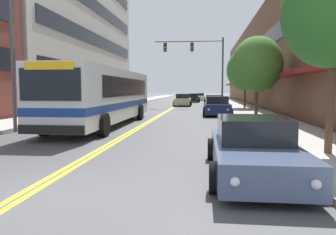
{
  "coord_description": "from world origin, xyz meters",
  "views": [
    {
      "loc": [
        3.33,
        -5.45,
        1.96
      ],
      "look_at": [
        0.42,
        20.58,
        -0.31
      ],
      "focal_mm": 35.0,
      "sensor_mm": 36.0,
      "label": 1
    }
  ],
  "objects_px": {
    "car_red_parked_right_mid": "(212,100)",
    "car_white_moving_lead": "(199,97)",
    "car_slate_blue_parked_right_foreground": "(253,148)",
    "street_tree_right_mid": "(257,64)",
    "car_charcoal_parked_left_near": "(128,103)",
    "car_navy_parked_right_far": "(217,107)",
    "car_black_moving_second": "(193,98)",
    "street_lamp_left_near": "(16,19)",
    "car_beige_moving_third": "(183,100)",
    "car_champagne_parked_right_end": "(215,102)",
    "traffic_signal_mast": "(200,58)",
    "street_tree_right_far": "(245,70)",
    "city_bus": "(105,94)",
    "street_tree_right_near": "(334,12)"
  },
  "relations": [
    {
      "from": "traffic_signal_mast",
      "to": "street_lamp_left_near",
      "type": "relative_size",
      "value": 0.85
    },
    {
      "from": "car_charcoal_parked_left_near",
      "to": "car_black_moving_second",
      "type": "distance_m",
      "value": 18.5
    },
    {
      "from": "street_lamp_left_near",
      "to": "street_tree_right_far",
      "type": "distance_m",
      "value": 22.03
    },
    {
      "from": "car_slate_blue_parked_right_foreground",
      "to": "street_tree_right_mid",
      "type": "relative_size",
      "value": 0.93
    },
    {
      "from": "city_bus",
      "to": "traffic_signal_mast",
      "type": "relative_size",
      "value": 1.69
    },
    {
      "from": "car_slate_blue_parked_right_foreground",
      "to": "car_champagne_parked_right_end",
      "type": "relative_size",
      "value": 1.02
    },
    {
      "from": "street_lamp_left_near",
      "to": "traffic_signal_mast",
      "type": "bearing_deg",
      "value": 69.83
    },
    {
      "from": "car_navy_parked_right_far",
      "to": "car_beige_moving_third",
      "type": "height_order",
      "value": "car_navy_parked_right_far"
    },
    {
      "from": "car_champagne_parked_right_end",
      "to": "traffic_signal_mast",
      "type": "bearing_deg",
      "value": 147.5
    },
    {
      "from": "car_black_moving_second",
      "to": "street_tree_right_far",
      "type": "relative_size",
      "value": 0.87
    },
    {
      "from": "car_white_moving_lead",
      "to": "street_lamp_left_near",
      "type": "xyz_separation_m",
      "value": [
        -7.44,
        -43.76,
        4.49
      ]
    },
    {
      "from": "car_navy_parked_right_far",
      "to": "car_black_moving_second",
      "type": "bearing_deg",
      "value": 96.16
    },
    {
      "from": "traffic_signal_mast",
      "to": "street_lamp_left_near",
      "type": "xyz_separation_m",
      "value": [
        -7.86,
        -21.41,
        -0.21
      ]
    },
    {
      "from": "street_lamp_left_near",
      "to": "car_white_moving_lead",
      "type": "bearing_deg",
      "value": 80.35
    },
    {
      "from": "car_slate_blue_parked_right_foreground",
      "to": "street_tree_right_near",
      "type": "distance_m",
      "value": 4.69
    },
    {
      "from": "car_slate_blue_parked_right_foreground",
      "to": "street_tree_right_far",
      "type": "bearing_deg",
      "value": 83.64
    },
    {
      "from": "car_champagne_parked_right_end",
      "to": "car_white_moving_lead",
      "type": "xyz_separation_m",
      "value": [
        -2.01,
        23.37,
        -0.04
      ]
    },
    {
      "from": "traffic_signal_mast",
      "to": "car_champagne_parked_right_end",
      "type": "bearing_deg",
      "value": -32.5
    },
    {
      "from": "city_bus",
      "to": "traffic_signal_mast",
      "type": "xyz_separation_m",
      "value": [
        4.88,
        18.16,
        3.61
      ]
    },
    {
      "from": "car_red_parked_right_mid",
      "to": "car_white_moving_lead",
      "type": "xyz_separation_m",
      "value": [
        -1.87,
        16.11,
        0.01
      ]
    },
    {
      "from": "car_charcoal_parked_left_near",
      "to": "street_tree_right_mid",
      "type": "relative_size",
      "value": 0.84
    },
    {
      "from": "car_red_parked_right_mid",
      "to": "car_navy_parked_right_far",
      "type": "bearing_deg",
      "value": -90.02
    },
    {
      "from": "car_red_parked_right_mid",
      "to": "car_white_moving_lead",
      "type": "relative_size",
      "value": 0.96
    },
    {
      "from": "city_bus",
      "to": "car_beige_moving_third",
      "type": "xyz_separation_m",
      "value": [
        2.86,
        20.76,
        -1.03
      ]
    },
    {
      "from": "street_lamp_left_near",
      "to": "car_beige_moving_third",
      "type": "bearing_deg",
      "value": 76.34
    },
    {
      "from": "car_champagne_parked_right_end",
      "to": "traffic_signal_mast",
      "type": "relative_size",
      "value": 0.65
    },
    {
      "from": "car_red_parked_right_mid",
      "to": "car_navy_parked_right_far",
      "type": "xyz_separation_m",
      "value": [
        -0.01,
        -17.08,
        0.08
      ]
    },
    {
      "from": "car_white_moving_lead",
      "to": "street_lamp_left_near",
      "type": "height_order",
      "value": "street_lamp_left_near"
    },
    {
      "from": "car_charcoal_parked_left_near",
      "to": "car_slate_blue_parked_right_foreground",
      "type": "bearing_deg",
      "value": -70.33
    },
    {
      "from": "car_beige_moving_third",
      "to": "traffic_signal_mast",
      "type": "xyz_separation_m",
      "value": [
        2.02,
        -2.61,
        4.64
      ]
    },
    {
      "from": "car_red_parked_right_mid",
      "to": "car_black_moving_second",
      "type": "bearing_deg",
      "value": 108.67
    },
    {
      "from": "car_white_moving_lead",
      "to": "car_champagne_parked_right_end",
      "type": "bearing_deg",
      "value": -85.08
    },
    {
      "from": "car_navy_parked_right_far",
      "to": "traffic_signal_mast",
      "type": "xyz_separation_m",
      "value": [
        -1.44,
        10.83,
        4.64
      ]
    },
    {
      "from": "car_black_moving_second",
      "to": "street_tree_right_mid",
      "type": "distance_m",
      "value": 28.03
    },
    {
      "from": "car_charcoal_parked_left_near",
      "to": "car_red_parked_right_mid",
      "type": "bearing_deg",
      "value": 47.78
    },
    {
      "from": "car_navy_parked_right_far",
      "to": "car_beige_moving_third",
      "type": "bearing_deg",
      "value": 104.47
    },
    {
      "from": "car_champagne_parked_right_end",
      "to": "street_tree_right_mid",
      "type": "relative_size",
      "value": 0.91
    },
    {
      "from": "traffic_signal_mast",
      "to": "street_tree_right_mid",
      "type": "height_order",
      "value": "traffic_signal_mast"
    },
    {
      "from": "car_charcoal_parked_left_near",
      "to": "car_navy_parked_right_far",
      "type": "xyz_separation_m",
      "value": [
        8.61,
        -7.58,
        0.03
      ]
    },
    {
      "from": "car_red_parked_right_mid",
      "to": "car_champagne_parked_right_end",
      "type": "height_order",
      "value": "car_champagne_parked_right_end"
    },
    {
      "from": "car_white_moving_lead",
      "to": "city_bus",
      "type": "bearing_deg",
      "value": -96.29
    },
    {
      "from": "car_red_parked_right_mid",
      "to": "street_lamp_left_near",
      "type": "height_order",
      "value": "street_lamp_left_near"
    },
    {
      "from": "street_lamp_left_near",
      "to": "car_black_moving_second",
      "type": "bearing_deg",
      "value": 79.53
    },
    {
      "from": "car_charcoal_parked_left_near",
      "to": "car_slate_blue_parked_right_foreground",
      "type": "xyz_separation_m",
      "value": [
        8.78,
        -24.57,
        -0.02
      ]
    },
    {
      "from": "street_lamp_left_near",
      "to": "street_tree_right_near",
      "type": "bearing_deg",
      "value": -20.23
    },
    {
      "from": "car_beige_moving_third",
      "to": "street_lamp_left_near",
      "type": "bearing_deg",
      "value": -103.66
    },
    {
      "from": "car_red_parked_right_mid",
      "to": "street_tree_right_far",
      "type": "xyz_separation_m",
      "value": [
        2.92,
        -9.38,
        3.2
      ]
    },
    {
      "from": "car_beige_moving_third",
      "to": "street_tree_right_near",
      "type": "height_order",
      "value": "street_tree_right_near"
    },
    {
      "from": "city_bus",
      "to": "car_charcoal_parked_left_near",
      "type": "bearing_deg",
      "value": 98.68
    },
    {
      "from": "traffic_signal_mast",
      "to": "car_black_moving_second",
      "type": "bearing_deg",
      "value": 95.06
    }
  ]
}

